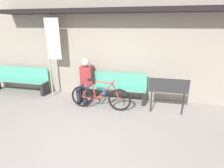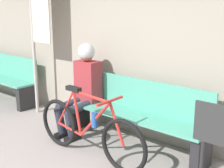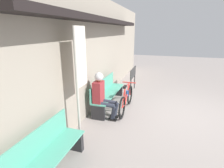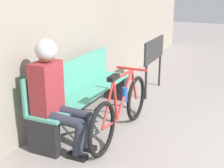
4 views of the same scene
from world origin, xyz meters
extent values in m
cube|color=#51A88E|center=(-0.03, 2.09, 0.41)|extent=(1.98, 0.42, 0.03)
cube|color=#51A88E|center=(-0.03, 2.29, 0.63)|extent=(1.98, 0.03, 0.40)
cube|color=#232326|center=(-0.96, 2.09, 0.20)|extent=(0.10, 0.36, 0.40)
cube|color=#232326|center=(0.91, 2.09, 0.20)|extent=(0.10, 0.36, 0.40)
torus|color=black|center=(-0.72, 1.52, 0.30)|extent=(0.60, 0.05, 0.60)
torus|color=black|center=(0.31, 1.52, 0.30)|extent=(0.60, 0.05, 0.60)
cylinder|color=red|center=(-0.15, 1.52, 0.75)|extent=(0.56, 0.03, 0.06)
cylinder|color=red|center=(-0.10, 1.52, 0.49)|extent=(0.48, 0.03, 0.51)
cylinder|color=red|center=(-0.38, 1.52, 0.51)|extent=(0.14, 0.03, 0.53)
cylinder|color=red|center=(-0.52, 1.52, 0.27)|extent=(0.39, 0.03, 0.08)
cylinder|color=red|center=(-0.57, 1.52, 0.53)|extent=(0.31, 0.02, 0.48)
cylinder|color=red|center=(0.22, 1.52, 0.52)|extent=(0.21, 0.03, 0.45)
cube|color=black|center=(-0.43, 1.52, 0.79)|extent=(0.20, 0.07, 0.05)
cylinder|color=red|center=(0.12, 1.52, 0.76)|extent=(0.03, 0.40, 0.03)
cylinder|color=#235199|center=(-0.10, 1.52, 0.49)|extent=(0.07, 0.07, 0.17)
cylinder|color=#2D3342|center=(-0.90, 1.88, 0.42)|extent=(0.11, 0.44, 0.13)
cylinder|color=#2D3342|center=(-0.90, 1.69, 0.23)|extent=(0.11, 0.17, 0.37)
cube|color=black|center=(-0.90, 1.72, 0.03)|extent=(0.10, 0.22, 0.06)
cylinder|color=#2D3342|center=(-0.70, 1.88, 0.42)|extent=(0.11, 0.44, 0.13)
cylinder|color=#2D3342|center=(-0.70, 1.69, 0.23)|extent=(0.11, 0.17, 0.37)
cube|color=black|center=(-0.70, 1.72, 0.03)|extent=(0.10, 0.22, 0.06)
cube|color=maroon|center=(-0.80, 2.13, 0.71)|extent=(0.34, 0.22, 0.56)
sphere|color=#9E7556|center=(-0.80, 2.11, 1.09)|extent=(0.20, 0.20, 0.20)
sphere|color=silver|center=(-0.80, 2.11, 1.12)|extent=(0.23, 0.23, 0.23)
cylinder|color=#232326|center=(1.11, 1.65, 0.28)|extent=(0.04, 0.04, 0.55)
cylinder|color=#232326|center=(1.87, 1.65, 0.28)|extent=(0.04, 0.04, 0.55)
cube|color=#2D2D2D|center=(1.49, 1.65, 0.73)|extent=(0.95, 0.03, 0.36)
camera|label=1|loc=(1.03, -2.56, 2.15)|focal=28.00mm
camera|label=2|loc=(2.15, -0.83, 1.73)|focal=50.00mm
camera|label=3|loc=(-4.79, 0.53, 2.24)|focal=28.00mm
camera|label=4|loc=(-3.39, 0.18, 1.76)|focal=50.00mm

